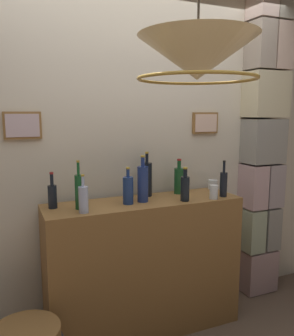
{
  "coord_description": "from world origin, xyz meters",
  "views": [
    {
      "loc": [
        -0.94,
        -1.44,
        1.65
      ],
      "look_at": [
        0.0,
        0.77,
        1.26
      ],
      "focal_mm": 36.94,
      "sensor_mm": 36.0,
      "label": 1
    }
  ],
  "objects_px": {
    "liquor_bottle_bourbon": "(179,180)",
    "liquor_bottle_scotch": "(185,188)",
    "liquor_bottle_gin": "(128,190)",
    "glass_tumbler_highball": "(213,184)",
    "liquor_bottle_mezcal": "(223,184)",
    "liquor_bottle_whiskey": "(83,199)",
    "liquor_bottle_rye": "(52,195)",
    "liquor_bottle_tequila": "(79,191)",
    "liquor_bottle_brandy": "(143,183)",
    "pendant_lamp": "(197,59)",
    "liquor_bottle_rum": "(147,179)",
    "glass_tumbler_rocks": "(214,192)"
  },
  "relations": [
    {
      "from": "liquor_bottle_gin",
      "to": "glass_tumbler_rocks",
      "type": "xyz_separation_m",
      "value": [
        0.64,
        -0.11,
        -0.05
      ]
    },
    {
      "from": "liquor_bottle_scotch",
      "to": "liquor_bottle_rum",
      "type": "distance_m",
      "value": 0.32
    },
    {
      "from": "glass_tumbler_rocks",
      "to": "glass_tumbler_highball",
      "type": "height_order",
      "value": "glass_tumbler_rocks"
    },
    {
      "from": "liquor_bottle_rum",
      "to": "liquor_bottle_gin",
      "type": "bearing_deg",
      "value": -142.06
    },
    {
      "from": "liquor_bottle_bourbon",
      "to": "glass_tumbler_rocks",
      "type": "height_order",
      "value": "liquor_bottle_bourbon"
    },
    {
      "from": "liquor_bottle_mezcal",
      "to": "glass_tumbler_rocks",
      "type": "distance_m",
      "value": 0.12
    },
    {
      "from": "liquor_bottle_mezcal",
      "to": "liquor_bottle_gin",
      "type": "relative_size",
      "value": 1.07
    },
    {
      "from": "liquor_bottle_rye",
      "to": "pendant_lamp",
      "type": "distance_m",
      "value": 1.29
    },
    {
      "from": "liquor_bottle_rye",
      "to": "liquor_bottle_mezcal",
      "type": "bearing_deg",
      "value": -8.01
    },
    {
      "from": "glass_tumbler_rocks",
      "to": "liquor_bottle_bourbon",
      "type": "bearing_deg",
      "value": 121.5
    },
    {
      "from": "liquor_bottle_brandy",
      "to": "glass_tumbler_rocks",
      "type": "distance_m",
      "value": 0.54
    },
    {
      "from": "liquor_bottle_mezcal",
      "to": "liquor_bottle_rum",
      "type": "distance_m",
      "value": 0.59
    },
    {
      "from": "liquor_bottle_rye",
      "to": "liquor_bottle_tequila",
      "type": "relative_size",
      "value": 0.75
    },
    {
      "from": "liquor_bottle_scotch",
      "to": "glass_tumbler_rocks",
      "type": "xyz_separation_m",
      "value": [
        0.23,
        -0.03,
        -0.05
      ]
    },
    {
      "from": "liquor_bottle_rye",
      "to": "liquor_bottle_gin",
      "type": "bearing_deg",
      "value": -10.49
    },
    {
      "from": "liquor_bottle_mezcal",
      "to": "liquor_bottle_gin",
      "type": "bearing_deg",
      "value": 173.69
    },
    {
      "from": "liquor_bottle_bourbon",
      "to": "liquor_bottle_brandy",
      "type": "height_order",
      "value": "liquor_bottle_brandy"
    },
    {
      "from": "liquor_bottle_bourbon",
      "to": "liquor_bottle_tequila",
      "type": "bearing_deg",
      "value": -170.55
    },
    {
      "from": "liquor_bottle_bourbon",
      "to": "liquor_bottle_rum",
      "type": "height_order",
      "value": "liquor_bottle_rum"
    },
    {
      "from": "liquor_bottle_rum",
      "to": "glass_tumbler_rocks",
      "type": "relative_size",
      "value": 3.27
    },
    {
      "from": "liquor_bottle_bourbon",
      "to": "pendant_lamp",
      "type": "relative_size",
      "value": 0.47
    },
    {
      "from": "liquor_bottle_scotch",
      "to": "liquor_bottle_rum",
      "type": "xyz_separation_m",
      "value": [
        -0.19,
        0.25,
        0.04
      ]
    },
    {
      "from": "liquor_bottle_rye",
      "to": "liquor_bottle_scotch",
      "type": "distance_m",
      "value": 0.93
    },
    {
      "from": "liquor_bottle_rum",
      "to": "liquor_bottle_gin",
      "type": "xyz_separation_m",
      "value": [
        -0.21,
        -0.17,
        -0.03
      ]
    },
    {
      "from": "liquor_bottle_bourbon",
      "to": "liquor_bottle_scotch",
      "type": "height_order",
      "value": "liquor_bottle_bourbon"
    },
    {
      "from": "liquor_bottle_scotch",
      "to": "liquor_bottle_tequila",
      "type": "xyz_separation_m",
      "value": [
        -0.75,
        0.09,
        0.02
      ]
    },
    {
      "from": "liquor_bottle_scotch",
      "to": "glass_tumbler_rocks",
      "type": "distance_m",
      "value": 0.23
    },
    {
      "from": "liquor_bottle_bourbon",
      "to": "liquor_bottle_gin",
      "type": "bearing_deg",
      "value": -163.51
    },
    {
      "from": "liquor_bottle_gin",
      "to": "liquor_bottle_mezcal",
      "type": "bearing_deg",
      "value": -6.31
    },
    {
      "from": "liquor_bottle_tequila",
      "to": "liquor_bottle_brandy",
      "type": "bearing_deg",
      "value": 1.58
    },
    {
      "from": "liquor_bottle_mezcal",
      "to": "liquor_bottle_whiskey",
      "type": "xyz_separation_m",
      "value": [
        -1.08,
        -0.01,
        -0.01
      ]
    },
    {
      "from": "glass_tumbler_rocks",
      "to": "liquor_bottle_whiskey",
      "type": "bearing_deg",
      "value": 178.84
    },
    {
      "from": "liquor_bottle_scotch",
      "to": "liquor_bottle_gin",
      "type": "bearing_deg",
      "value": 168.56
    },
    {
      "from": "liquor_bottle_scotch",
      "to": "liquor_bottle_brandy",
      "type": "bearing_deg",
      "value": 160.9
    },
    {
      "from": "liquor_bottle_brandy",
      "to": "liquor_bottle_whiskey",
      "type": "xyz_separation_m",
      "value": [
        -0.46,
        -0.11,
        -0.04
      ]
    },
    {
      "from": "liquor_bottle_gin",
      "to": "liquor_bottle_bourbon",
      "type": "bearing_deg",
      "value": 16.49
    },
    {
      "from": "liquor_bottle_gin",
      "to": "glass_tumbler_highball",
      "type": "distance_m",
      "value": 0.84
    },
    {
      "from": "liquor_bottle_bourbon",
      "to": "pendant_lamp",
      "type": "bearing_deg",
      "value": -113.54
    },
    {
      "from": "liquor_bottle_rum",
      "to": "liquor_bottle_whiskey",
      "type": "height_order",
      "value": "liquor_bottle_rum"
    },
    {
      "from": "liquor_bottle_bourbon",
      "to": "liquor_bottle_rum",
      "type": "xyz_separation_m",
      "value": [
        -0.26,
        0.03,
        0.02
      ]
    },
    {
      "from": "liquor_bottle_bourbon",
      "to": "pendant_lamp",
      "type": "xyz_separation_m",
      "value": [
        -0.38,
        -0.86,
        0.78
      ]
    },
    {
      "from": "liquor_bottle_scotch",
      "to": "liquor_bottle_tequila",
      "type": "height_order",
      "value": "liquor_bottle_tequila"
    },
    {
      "from": "liquor_bottle_whiskey",
      "to": "liquor_bottle_tequila",
      "type": "relative_size",
      "value": 0.76
    },
    {
      "from": "liquor_bottle_brandy",
      "to": "liquor_bottle_whiskey",
      "type": "height_order",
      "value": "liquor_bottle_brandy"
    },
    {
      "from": "liquor_bottle_mezcal",
      "to": "liquor_bottle_scotch",
      "type": "distance_m",
      "value": 0.33
    },
    {
      "from": "liquor_bottle_scotch",
      "to": "liquor_bottle_whiskey",
      "type": "relative_size",
      "value": 0.99
    },
    {
      "from": "liquor_bottle_mezcal",
      "to": "liquor_bottle_rum",
      "type": "height_order",
      "value": "liquor_bottle_rum"
    },
    {
      "from": "liquor_bottle_bourbon",
      "to": "liquor_bottle_scotch",
      "type": "distance_m",
      "value": 0.24
    },
    {
      "from": "liquor_bottle_bourbon",
      "to": "glass_tumbler_rocks",
      "type": "relative_size",
      "value": 2.65
    },
    {
      "from": "liquor_bottle_mezcal",
      "to": "glass_tumbler_rocks",
      "type": "height_order",
      "value": "liquor_bottle_mezcal"
    }
  ]
}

